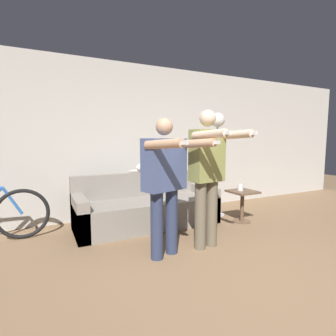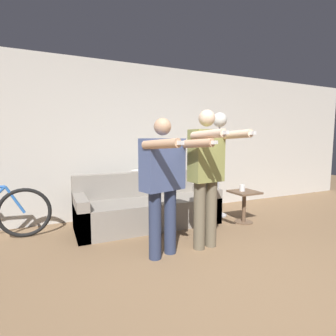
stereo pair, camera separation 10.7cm
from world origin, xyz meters
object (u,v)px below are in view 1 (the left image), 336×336
(cat, at_px, (147,167))
(side_table, at_px, (242,200))
(person_left, at_px, (166,177))
(cup, at_px, (240,188))
(couch, at_px, (147,208))
(floor_lamp, at_px, (217,134))
(person_right, at_px, (208,170))

(cat, bearing_deg, side_table, -32.21)
(person_left, relative_size, cat, 3.12)
(cat, distance_m, side_table, 1.63)
(person_left, bearing_deg, cup, 3.83)
(couch, bearing_deg, floor_lamp, -1.80)
(floor_lamp, distance_m, cup, 0.99)
(person_left, bearing_deg, person_right, -17.04)
(cup, bearing_deg, couch, 160.05)
(couch, height_order, cat, cat)
(person_left, bearing_deg, cat, 59.51)
(side_table, bearing_deg, couch, 159.67)
(person_left, xyz_separation_m, cat, (0.34, 1.41, -0.03))
(person_left, xyz_separation_m, floor_lamp, (1.50, 1.08, 0.51))
(couch, relative_size, cup, 21.14)
(person_right, relative_size, side_table, 3.29)
(person_right, height_order, floor_lamp, floor_lamp)
(person_right, height_order, side_table, person_right)
(person_right, relative_size, cat, 3.35)
(couch, xyz_separation_m, person_right, (0.35, -1.12, 0.70))
(couch, bearing_deg, person_right, -72.85)
(couch, height_order, floor_lamp, floor_lamp)
(side_table, relative_size, cup, 4.97)
(floor_lamp, bearing_deg, person_left, -144.15)
(couch, relative_size, person_left, 1.39)
(person_left, height_order, floor_lamp, floor_lamp)
(side_table, bearing_deg, cup, 143.22)
(cat, bearing_deg, floor_lamp, -16.03)
(person_left, relative_size, person_right, 0.93)
(person_left, bearing_deg, couch, 62.32)
(person_right, xyz_separation_m, cat, (-0.22, 1.42, -0.08))
(person_left, distance_m, cup, 1.77)
(person_left, relative_size, floor_lamp, 0.88)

